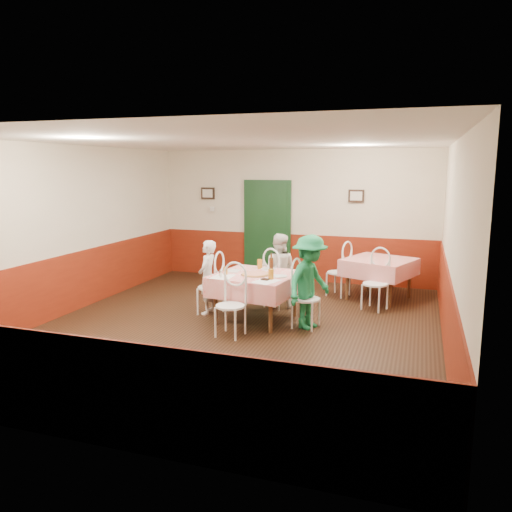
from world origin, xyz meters
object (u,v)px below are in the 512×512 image
(chair_left, at_px, (210,287))
(beer_bottle, at_px, (271,263))
(chair_far, at_px, (277,282))
(chair_second_b, at_px, (375,284))
(diner_right, at_px, (310,282))
(chair_right, at_px, (306,299))
(glass_b, at_px, (271,274))
(second_table, at_px, (379,279))
(chair_second_a, at_px, (338,273))
(chair_near, at_px, (230,306))
(wallet, at_px, (265,279))
(pizza, at_px, (255,274))
(glass_a, at_px, (226,271))
(diner_left, at_px, (208,277))
(main_table, at_px, (256,297))
(diner_far, at_px, (279,270))

(chair_left, height_order, beer_bottle, beer_bottle)
(chair_left, bearing_deg, chair_far, 129.66)
(chair_second_b, distance_m, diner_right, 1.62)
(chair_right, distance_m, glass_b, 0.66)
(second_table, height_order, chair_second_a, chair_second_a)
(chair_right, relative_size, chair_near, 1.00)
(glass_b, distance_m, wallet, 0.12)
(chair_second_b, xyz_separation_m, pizza, (-1.74, -1.30, 0.32))
(chair_second_b, relative_size, glass_a, 7.23)
(chair_far, relative_size, glass_b, 5.76)
(chair_second_a, bearing_deg, chair_near, -0.59)
(glass_a, xyz_separation_m, diner_left, (-0.45, 0.32, -0.20))
(chair_near, height_order, diner_right, diner_right)
(chair_far, xyz_separation_m, pizza, (-0.10, -0.92, 0.32))
(main_table, bearing_deg, chair_far, 82.37)
(second_table, distance_m, chair_left, 3.19)
(glass_a, bearing_deg, chair_near, -63.10)
(chair_right, distance_m, chair_second_a, 2.09)
(main_table, xyz_separation_m, chair_right, (0.84, -0.11, 0.08))
(main_table, height_order, chair_right, chair_right)
(chair_right, relative_size, glass_a, 7.23)
(pizza, bearing_deg, chair_second_b, 36.72)
(chair_left, relative_size, diner_right, 0.63)
(second_table, height_order, diner_left, diner_left)
(pizza, xyz_separation_m, diner_far, (0.11, 0.97, -0.12))
(chair_second_a, distance_m, pizza, 2.30)
(chair_second_b, relative_size, diner_right, 0.63)
(chair_left, distance_m, beer_bottle, 1.10)
(chair_second_a, relative_size, glass_b, 5.76)
(chair_second_a, height_order, chair_second_b, same)
(main_table, bearing_deg, diner_right, -7.63)
(second_table, height_order, chair_second_b, chair_second_b)
(main_table, relative_size, glass_b, 7.80)
(main_table, xyz_separation_m, chair_near, (-0.11, -0.84, 0.08))
(beer_bottle, relative_size, wallet, 2.15)
(chair_second_a, distance_m, glass_a, 2.63)
(chair_second_b, relative_size, wallet, 8.18)
(glass_a, bearing_deg, beer_bottle, 46.84)
(second_table, distance_m, chair_second_b, 0.75)
(glass_a, height_order, diner_left, diner_left)
(second_table, height_order, beer_bottle, beer_bottle)
(wallet, bearing_deg, chair_far, 104.86)
(chair_near, bearing_deg, beer_bottle, 85.02)
(chair_near, bearing_deg, second_table, 62.47)
(chair_right, height_order, chair_second_b, same)
(diner_far, relative_size, diner_right, 0.90)
(chair_second_a, relative_size, pizza, 2.13)
(main_table, relative_size, pizza, 2.88)
(chair_near, distance_m, chair_second_a, 3.03)
(chair_second_b, xyz_separation_m, glass_a, (-2.19, -1.42, 0.37))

